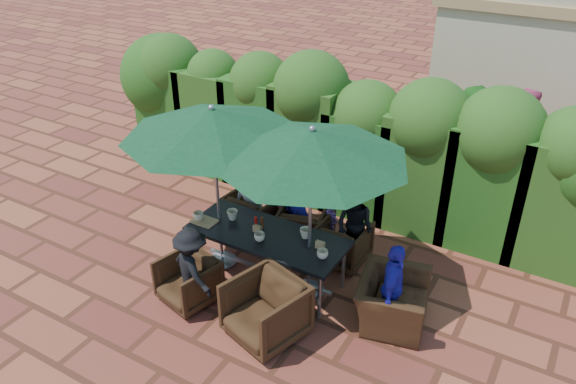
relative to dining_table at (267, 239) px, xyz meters
The scene contains 30 objects.
ground 0.71m from the dining_table, 136.25° to the left, with size 80.00×80.00×0.00m, color brown.
dining_table is the anchor object (origin of this frame).
umbrella_left 1.73m from the dining_table, behind, with size 2.41×2.41×2.46m.
umbrella_right 1.66m from the dining_table, ahead, with size 2.42×2.42×2.46m.
chair_far_left 1.24m from the dining_table, 132.12° to the left, with size 0.75×0.70×0.77m, color black.
chair_far_mid 1.06m from the dining_table, 89.91° to the left, with size 0.69×0.64×0.71m, color black.
chair_far_right 1.21m from the dining_table, 50.97° to the left, with size 0.69×0.64×0.71m, color black.
chair_near_left 1.18m from the dining_table, 125.42° to the right, with size 0.68×0.64×0.70m, color black.
chair_near_right 1.15m from the dining_table, 59.02° to the right, with size 0.84×0.79×0.86m, color black.
chair_end_right 1.83m from the dining_table, ahead, with size 0.97×0.63×0.84m, color black.
adult_far_left 1.24m from the dining_table, 132.05° to the left, with size 0.60×0.36×1.23m, color silver.
adult_far_mid 1.05m from the dining_table, 95.16° to the left, with size 0.46×0.37×1.27m, color #2421B3.
adult_far_right 1.30m from the dining_table, 47.72° to the left, with size 0.58×0.36×1.22m, color black.
adult_near_left 1.11m from the dining_table, 118.24° to the right, with size 0.76×0.35×1.19m, color black.
adult_end_right 1.84m from the dining_table, ahead, with size 0.71×0.36×1.21m, color #2421B3.
child_left 1.16m from the dining_table, 110.72° to the left, with size 0.29×0.24×0.81m, color #C2446F.
child_right 1.22m from the dining_table, 69.59° to the left, with size 0.28×0.23×0.78m, color #764AA0.
pedestrian_a 4.52m from the dining_table, 69.16° to the left, with size 1.75×0.62×1.87m, color #287E22.
pedestrian_b 5.26m from the dining_table, 63.20° to the left, with size 0.87×0.53×1.81m, color #C2446F.
cup_a 1.05m from the dining_table, behind, with size 0.15×0.15×0.12m, color beige.
cup_b 0.64m from the dining_table, behind, with size 0.16×0.16×0.15m, color beige.
cup_c 0.22m from the dining_table, 90.97° to the right, with size 0.15×0.15×0.12m, color beige.
cup_d 0.54m from the dining_table, 21.30° to the left, with size 0.15×0.15×0.14m, color beige.
cup_e 0.91m from the dining_table, ahead, with size 0.15×0.15×0.12m, color beige.
ketchup_bottle 0.28m from the dining_table, 163.90° to the left, with size 0.04×0.04×0.17m, color #B20C0A.
sauce_bottle 0.23m from the dining_table, 143.96° to the left, with size 0.04×0.04×0.17m, color #4C230C.
serving_tray 0.94m from the dining_table, 168.96° to the right, with size 0.35×0.25×0.02m, color tan.
number_block_left 0.19m from the dining_table, behind, with size 0.12×0.06×0.10m, color tan.
number_block_right 0.79m from the dining_table, ahead, with size 0.12×0.06×0.10m, color tan.
hedge_wall 2.58m from the dining_table, 95.03° to the left, with size 9.10×1.60×2.58m.
Camera 1 is at (3.58, -5.46, 5.03)m, focal length 35.00 mm.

